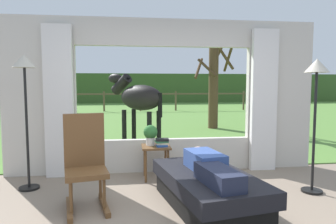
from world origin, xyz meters
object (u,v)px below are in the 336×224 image
object	(u,v)px
book_stack	(162,142)
recliner_sofa	(207,189)
reclining_person	(209,165)
floor_lamp_right	(316,85)
horse	(138,98)
rocking_chair	(85,162)
side_table	(156,152)
potted_plant	(150,134)
pasture_tree	(214,82)
floor_lamp_left	(25,81)

from	to	relation	value
book_stack	recliner_sofa	bearing A→B (deg)	-69.32
recliner_sofa	reclining_person	size ratio (longest dim) A/B	1.28
book_stack	floor_lamp_right	bearing A→B (deg)	-22.13
floor_lamp_right	horse	xyz separation A→B (m)	(-2.27, 3.46, -0.31)
rocking_chair	floor_lamp_right	world-z (taller)	floor_lamp_right
reclining_person	floor_lamp_right	size ratio (longest dim) A/B	0.79
side_table	horse	distance (m)	2.70
rocking_chair	potted_plant	world-z (taller)	rocking_chair
floor_lamp_right	horse	size ratio (longest dim) A/B	1.05
recliner_sofa	potted_plant	bearing A→B (deg)	104.69
reclining_person	rocking_chair	xyz separation A→B (m)	(-1.45, 0.26, 0.02)
rocking_chair	potted_plant	xyz separation A→B (m)	(0.85, 1.05, 0.16)
rocking_chair	potted_plant	distance (m)	1.36
rocking_chair	book_stack	xyz separation A→B (m)	(1.02, 0.93, 0.04)
reclining_person	recliner_sofa	bearing A→B (deg)	79.31
rocking_chair	pasture_tree	size ratio (longest dim) A/B	0.36
potted_plant	floor_lamp_right	world-z (taller)	floor_lamp_right
rocking_chair	pasture_tree	xyz separation A→B (m)	(3.32, 6.24, 1.03)
recliner_sofa	side_table	distance (m)	1.32
floor_lamp_left	horse	world-z (taller)	floor_lamp_left
book_stack	reclining_person	bearing A→B (deg)	-70.11
side_table	reclining_person	bearing A→B (deg)	-67.49
horse	pasture_tree	xyz separation A→B (m)	(2.58, 2.66, 0.42)
recliner_sofa	horse	bearing A→B (deg)	89.93
side_table	book_stack	bearing A→B (deg)	-34.84
potted_plant	pasture_tree	xyz separation A→B (m)	(2.46, 5.19, 0.87)
book_stack	floor_lamp_right	xyz separation A→B (m)	(1.99, -0.81, 0.88)
recliner_sofa	rocking_chair	xyz separation A→B (m)	(-1.45, 0.21, 0.33)
pasture_tree	horse	bearing A→B (deg)	-134.09
reclining_person	side_table	distance (m)	1.35
floor_lamp_left	floor_lamp_right	bearing A→B (deg)	-8.92
floor_lamp_right	pasture_tree	xyz separation A→B (m)	(0.31, 6.12, 0.11)
book_stack	pasture_tree	world-z (taller)	pasture_tree
recliner_sofa	side_table	size ratio (longest dim) A/B	3.53
recliner_sofa	pasture_tree	xyz separation A→B (m)	(1.87, 6.45, 1.35)
floor_lamp_right	horse	world-z (taller)	floor_lamp_right
side_table	horse	xyz separation A→B (m)	(-0.19, 2.59, 0.73)
rocking_chair	floor_lamp_left	distance (m)	1.51
book_stack	horse	world-z (taller)	horse
reclining_person	floor_lamp_left	xyz separation A→B (m)	(-2.34, 0.99, 1.00)
pasture_tree	reclining_person	bearing A→B (deg)	-106.03
reclining_person	side_table	bearing A→B (deg)	101.82
recliner_sofa	horse	world-z (taller)	horse
recliner_sofa	floor_lamp_left	distance (m)	2.84
recliner_sofa	floor_lamp_right	size ratio (longest dim) A/B	1.01
reclining_person	rocking_chair	world-z (taller)	rocking_chair
horse	pasture_tree	bearing A→B (deg)	3.22
recliner_sofa	floor_lamp_right	world-z (taller)	floor_lamp_right
side_table	potted_plant	world-z (taller)	potted_plant
potted_plant	pasture_tree	distance (m)	5.81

